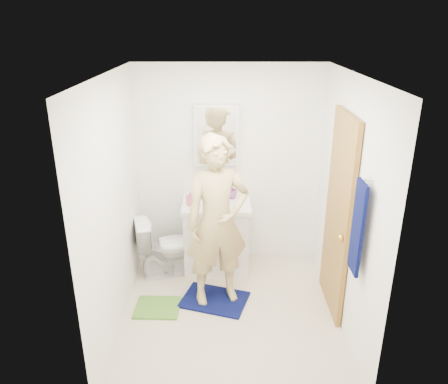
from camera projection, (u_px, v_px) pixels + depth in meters
The scene contains 22 objects.
floor at pixel (230, 312), 4.55m from camera, with size 2.20×2.40×0.02m, color beige.
ceiling at pixel (231, 74), 3.66m from camera, with size 2.20×2.40×0.02m, color white.
wall_back at pixel (229, 166), 5.23m from camera, with size 2.20×0.02×2.40m, color white.
wall_front at pixel (233, 276), 2.98m from camera, with size 2.20×0.02×2.40m, color white.
wall_left at pixel (113, 206), 4.10m from camera, with size 0.02×2.40×2.40m, color white.
wall_right at pixel (348, 206), 4.10m from camera, with size 0.02×2.40×2.40m, color white.
vanity_cabinet at pixel (217, 237), 5.25m from camera, with size 0.75×0.55×0.80m, color white.
countertop at pixel (216, 204), 5.09m from camera, with size 0.79×0.59×0.05m, color white.
sink_basin at pixel (216, 203), 5.09m from camera, with size 0.40×0.40×0.03m, color white.
faucet at pixel (217, 192), 5.23m from camera, with size 0.03×0.03×0.12m, color silver.
medicine_cabinet at pixel (216, 135), 5.01m from camera, with size 0.50×0.12×0.70m, color white.
mirror_panel at pixel (216, 136), 4.96m from camera, with size 0.46×0.01×0.66m, color white.
door at pixel (338, 216), 4.30m from camera, with size 0.05×0.80×2.05m, color #A8762E.
door_knob at pixel (341, 238), 4.03m from camera, with size 0.07×0.07×0.07m, color gold.
towel at pixel (358, 228), 3.55m from camera, with size 0.03×0.24×0.80m, color #060C41.
towel_hook at pixel (369, 180), 3.40m from camera, with size 0.02×0.02×0.06m, color silver.
toilet at pixel (167, 246), 5.11m from camera, with size 0.40×0.70×0.72m, color white.
bath_mat at pixel (215, 300), 4.72m from camera, with size 0.68×0.49×0.02m, color #060C41.
green_rug at pixel (157, 307), 4.59m from camera, with size 0.46×0.39×0.02m, color #538C2E.
soap_dispenser at pixel (190, 198), 4.97m from camera, with size 0.08×0.08×0.17m, color #D26278.
toothbrush_cup at pixel (231, 194), 5.18m from camera, with size 0.14×0.14×0.11m, color #944393.
man at pixel (217, 222), 4.41m from camera, with size 0.66×0.43×1.81m, color tan.
Camera 1 is at (-0.06, -3.77, 2.83)m, focal length 35.00 mm.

